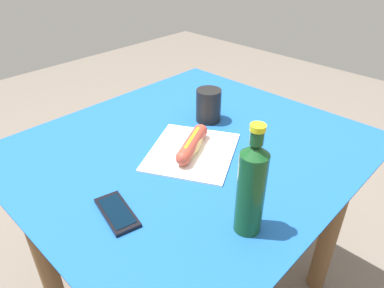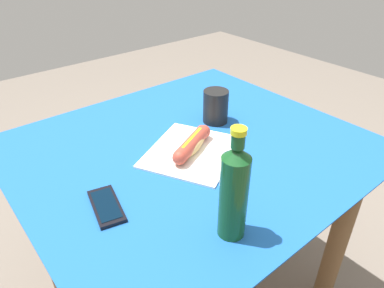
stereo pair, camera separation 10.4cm
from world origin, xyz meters
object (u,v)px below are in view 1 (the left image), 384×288
object	(u,v)px
hot_dog	(192,144)
drinking_cup	(208,105)
soda_bottle	(251,187)
cell_phone	(117,212)

from	to	relation	value
hot_dog	drinking_cup	world-z (taller)	drinking_cup
soda_bottle	hot_dog	bearing A→B (deg)	65.57
drinking_cup	hot_dog	bearing A→B (deg)	-151.45
cell_phone	drinking_cup	size ratio (longest dim) A/B	1.34
hot_dog	cell_phone	distance (m)	0.32
hot_dog	cell_phone	bearing A→B (deg)	-169.97
cell_phone	hot_dog	bearing A→B (deg)	10.03
hot_dog	drinking_cup	distance (m)	0.22
hot_dog	cell_phone	xyz separation A→B (m)	(-0.31, -0.06, -0.02)
soda_bottle	drinking_cup	world-z (taller)	soda_bottle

